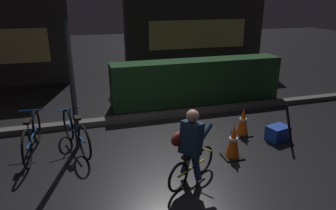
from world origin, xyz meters
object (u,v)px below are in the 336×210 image
object	(u,v)px
parked_bike_left_mid	(32,136)
blue_crate	(278,133)
traffic_cone_near	(233,142)
street_post	(71,75)
closed_umbrella	(289,126)
traffic_cone_far	(243,122)
parked_bike_center_left	(76,132)
cyclist	(190,146)

from	to	relation	value
parked_bike_left_mid	blue_crate	xyz separation A→B (m)	(4.82, -0.80, -0.21)
parked_bike_left_mid	traffic_cone_near	size ratio (longest dim) A/B	2.65
street_post	closed_umbrella	size ratio (longest dim) A/B	3.46
traffic_cone_far	blue_crate	bearing A→B (deg)	-36.05
street_post	parked_bike_center_left	world-z (taller)	street_post
traffic_cone_near	parked_bike_left_mid	bearing A→B (deg)	161.38
blue_crate	street_post	bearing A→B (deg)	167.33
parked_bike_left_mid	parked_bike_center_left	bearing A→B (deg)	-88.12
traffic_cone_far	cyclist	xyz separation A→B (m)	(-1.71, -1.35, 0.33)
cyclist	street_post	bearing A→B (deg)	99.64
blue_crate	closed_umbrella	distance (m)	0.37
closed_umbrella	cyclist	bearing A→B (deg)	93.73
traffic_cone_near	closed_umbrella	xyz separation A→B (m)	(1.30, 0.15, 0.10)
street_post	parked_bike_left_mid	xyz separation A→B (m)	(-0.82, -0.10, -1.11)
traffic_cone_near	parked_bike_center_left	bearing A→B (deg)	156.91
closed_umbrella	parked_bike_left_mid	bearing A→B (deg)	65.64
parked_bike_center_left	blue_crate	size ratio (longest dim) A/B	3.64
traffic_cone_far	traffic_cone_near	bearing A→B (deg)	-128.82
street_post	traffic_cone_near	bearing A→B (deg)	-25.31
parked_bike_left_mid	traffic_cone_near	bearing A→B (deg)	-105.32
parked_bike_center_left	blue_crate	distance (m)	4.11
street_post	closed_umbrella	distance (m)	4.34
cyclist	closed_umbrella	distance (m)	2.45
traffic_cone_near	traffic_cone_far	distance (m)	1.06
closed_umbrella	street_post	bearing A→B (deg)	61.98
traffic_cone_far	cyclist	distance (m)	2.20
traffic_cone_near	closed_umbrella	size ratio (longest dim) A/B	0.76
traffic_cone_near	traffic_cone_far	xyz separation A→B (m)	(0.67, 0.83, -0.01)
cyclist	parked_bike_left_mid	bearing A→B (deg)	112.24
parked_bike_center_left	traffic_cone_near	distance (m)	3.02
parked_bike_left_mid	traffic_cone_far	xyz separation A→B (m)	(4.23, -0.37, -0.06)
street_post	traffic_cone_far	bearing A→B (deg)	-7.87
parked_bike_center_left	traffic_cone_far	world-z (taller)	parked_bike_center_left
street_post	blue_crate	size ratio (longest dim) A/B	6.68
parked_bike_center_left	street_post	bearing A→B (deg)	-29.06
traffic_cone_near	blue_crate	world-z (taller)	traffic_cone_near
blue_crate	traffic_cone_near	bearing A→B (deg)	-162.31
traffic_cone_near	closed_umbrella	world-z (taller)	closed_umbrella
parked_bike_center_left	traffic_cone_far	size ratio (longest dim) A/B	2.57
traffic_cone_near	cyclist	world-z (taller)	cyclist
traffic_cone_near	closed_umbrella	distance (m)	1.31
traffic_cone_near	blue_crate	size ratio (longest dim) A/B	1.47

